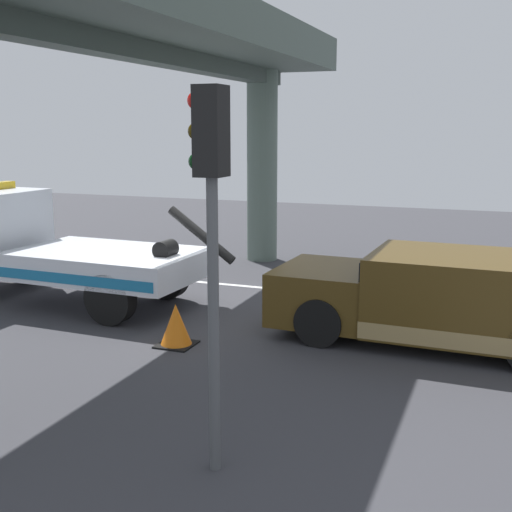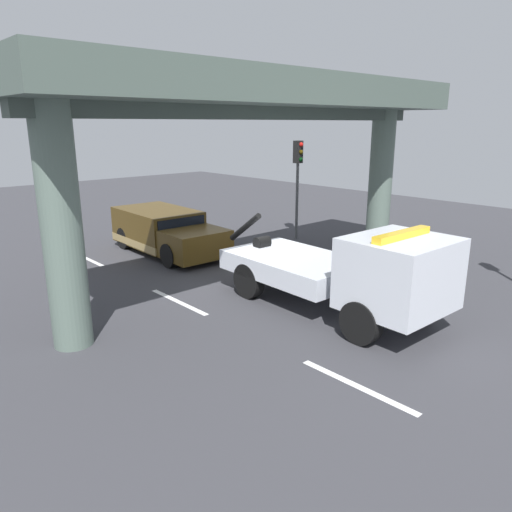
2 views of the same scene
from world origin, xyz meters
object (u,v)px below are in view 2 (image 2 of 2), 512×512
(towed_van_green, at_px, (166,232))
(traffic_cone_orange, at_px, (276,256))
(traffic_light_near, at_px, (298,168))
(tow_truck_white, at_px, (350,271))

(towed_van_green, xyz_separation_m, traffic_cone_orange, (4.19, 1.76, -0.43))
(traffic_light_near, bearing_deg, traffic_cone_orange, -56.67)
(tow_truck_white, relative_size, traffic_light_near, 1.78)
(tow_truck_white, xyz_separation_m, traffic_cone_orange, (-4.41, 1.79, -0.85))
(tow_truck_white, height_order, towed_van_green, tow_truck_white)
(tow_truck_white, height_order, traffic_light_near, traffic_light_near)
(tow_truck_white, bearing_deg, towed_van_green, 179.83)
(towed_van_green, bearing_deg, traffic_cone_orange, 22.82)
(towed_van_green, bearing_deg, tow_truck_white, -0.17)
(tow_truck_white, distance_m, traffic_cone_orange, 4.83)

